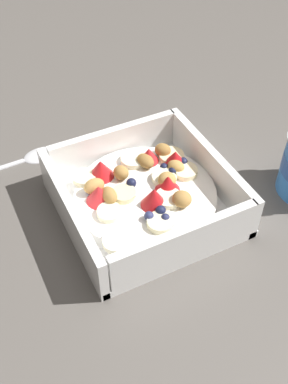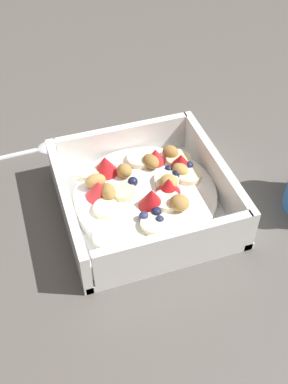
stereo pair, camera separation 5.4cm
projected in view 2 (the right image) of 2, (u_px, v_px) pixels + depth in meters
ground_plane at (149, 216)px, 0.55m from camera, size 2.40×2.40×0.00m
fruit_bowl at (144, 196)px, 0.55m from camera, size 0.19×0.19×0.06m
spoon at (35, 148)px, 0.64m from camera, size 0.03×0.17×0.01m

